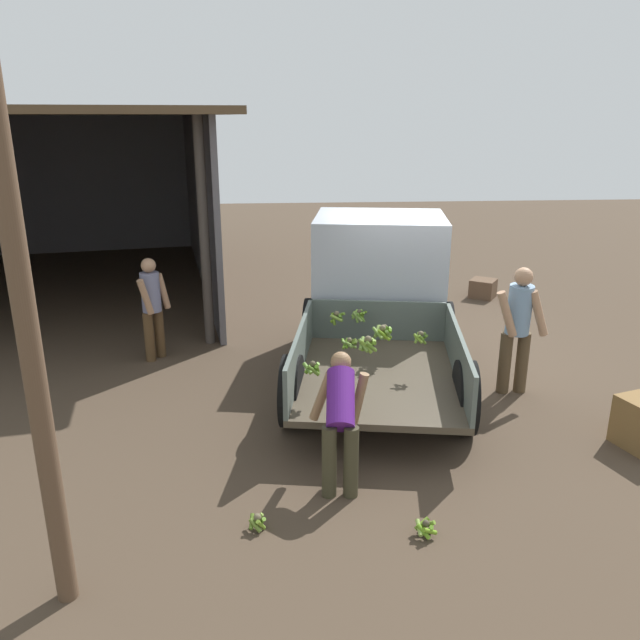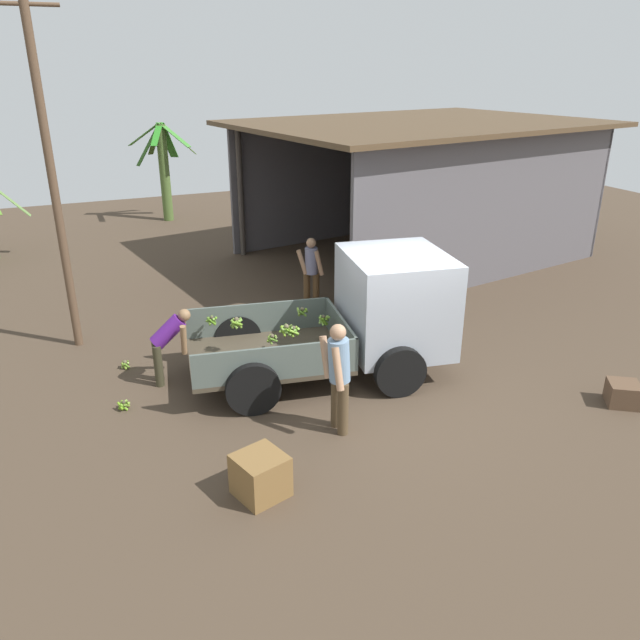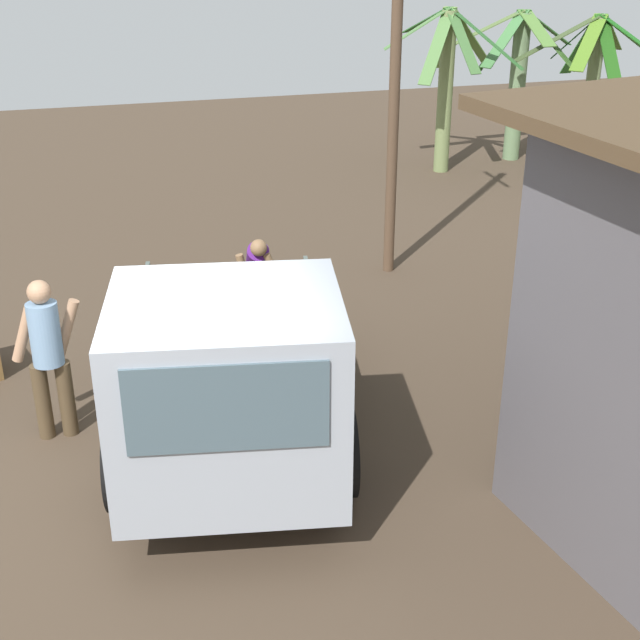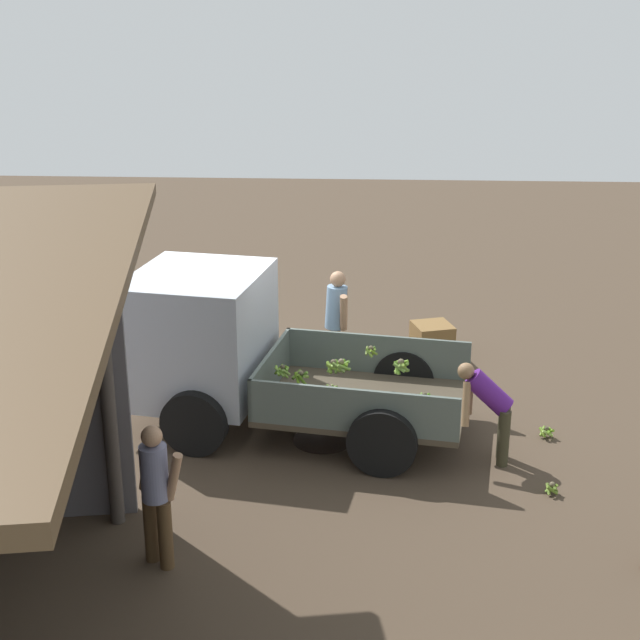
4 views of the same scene
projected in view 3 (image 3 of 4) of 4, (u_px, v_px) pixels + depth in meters
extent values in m
plane|color=#46372A|center=(169.00, 501.00, 8.29)|extent=(36.00, 36.00, 0.00)
cylinder|color=black|center=(259.00, 410.00, 9.76)|extent=(0.80, 0.80, 0.01)
cube|color=#473D2E|center=(230.00, 352.00, 9.98)|extent=(2.93, 2.38, 0.08)
cube|color=#535F58|center=(315.00, 322.00, 9.93)|extent=(2.61, 0.48, 0.57)
cube|color=#535F58|center=(141.00, 330.00, 9.76)|extent=(2.61, 0.48, 0.57)
cube|color=#535F58|center=(230.00, 383.00, 8.68)|extent=(0.37, 1.95, 0.57)
cube|color=#A4ACB7|center=(228.00, 391.00, 7.59)|extent=(1.98, 2.18, 1.69)
cube|color=#4C606B|center=(227.00, 409.00, 6.68)|extent=(0.28, 1.53, 0.74)
cylinder|color=black|center=(342.00, 451.00, 8.27)|extent=(0.89, 0.36, 0.87)
cylinder|color=black|center=(120.00, 463.00, 8.09)|extent=(0.89, 0.36, 0.87)
cylinder|color=black|center=(317.00, 335.00, 10.45)|extent=(0.89, 0.36, 0.87)
cylinder|color=black|center=(142.00, 343.00, 10.27)|extent=(0.89, 0.36, 0.87)
sphere|color=#4B4431|center=(288.00, 278.00, 10.60)|extent=(0.07, 0.07, 0.07)
cylinder|color=#7AAA46|center=(288.00, 285.00, 10.59)|extent=(0.09, 0.14, 0.15)
cylinder|color=#5A8E1F|center=(292.00, 284.00, 10.60)|extent=(0.12, 0.14, 0.14)
cylinder|color=olive|center=(293.00, 280.00, 10.66)|extent=(0.16, 0.11, 0.10)
cylinder|color=#527824|center=(287.00, 281.00, 10.67)|extent=(0.05, 0.15, 0.14)
cylinder|color=#4E811B|center=(284.00, 283.00, 10.63)|extent=(0.15, 0.07, 0.14)
sphere|color=#4C4431|center=(256.00, 353.00, 8.84)|extent=(0.07, 0.07, 0.07)
cylinder|color=#7AAA37|center=(259.00, 360.00, 8.80)|extent=(0.09, 0.17, 0.10)
cylinder|color=olive|center=(262.00, 359.00, 8.84)|extent=(0.16, 0.12, 0.11)
cylinder|color=olive|center=(260.00, 358.00, 8.89)|extent=(0.14, 0.08, 0.15)
cylinder|color=#7FA348|center=(258.00, 356.00, 8.91)|extent=(0.11, 0.15, 0.13)
cylinder|color=#71A539|center=(253.00, 357.00, 8.91)|extent=(0.07, 0.14, 0.15)
cylinder|color=#58821F|center=(251.00, 359.00, 8.88)|extent=(0.13, 0.09, 0.16)
cylinder|color=#5E8E22|center=(251.00, 360.00, 8.85)|extent=(0.14, 0.06, 0.15)
cylinder|color=#4F7718|center=(253.00, 360.00, 8.80)|extent=(0.13, 0.15, 0.11)
sphere|color=brown|center=(264.00, 339.00, 9.52)|extent=(0.07, 0.07, 0.07)
cylinder|color=#5B7D31|center=(266.00, 340.00, 9.59)|extent=(0.11, 0.16, 0.10)
cylinder|color=olive|center=(262.00, 341.00, 9.59)|extent=(0.06, 0.16, 0.11)
cylinder|color=#51751B|center=(258.00, 342.00, 9.54)|extent=(0.16, 0.09, 0.10)
cylinder|color=olive|center=(259.00, 345.00, 9.50)|extent=(0.16, 0.10, 0.11)
cylinder|color=olive|center=(263.00, 346.00, 9.48)|extent=(0.09, 0.16, 0.11)
cylinder|color=olive|center=(267.00, 346.00, 9.50)|extent=(0.09, 0.15, 0.13)
cylinder|color=#74A42F|center=(269.00, 345.00, 9.52)|extent=(0.14, 0.11, 0.13)
cylinder|color=#5A9720|center=(269.00, 341.00, 9.56)|extent=(0.16, 0.08, 0.10)
sphere|color=brown|center=(283.00, 332.00, 9.12)|extent=(0.07, 0.07, 0.07)
cylinder|color=#578429|center=(277.00, 337.00, 9.15)|extent=(0.16, 0.09, 0.14)
cylinder|color=#557A23|center=(280.00, 338.00, 9.08)|extent=(0.13, 0.16, 0.10)
cylinder|color=#6C9C1F|center=(286.00, 339.00, 9.12)|extent=(0.10, 0.14, 0.15)
cylinder|color=#55791E|center=(287.00, 337.00, 9.17)|extent=(0.14, 0.07, 0.16)
cylinder|color=olive|center=(282.00, 333.00, 9.20)|extent=(0.07, 0.17, 0.11)
sphere|color=brown|center=(224.00, 322.00, 9.45)|extent=(0.08, 0.08, 0.08)
cylinder|color=olive|center=(222.00, 325.00, 9.54)|extent=(0.06, 0.18, 0.16)
cylinder|color=#7AAA42|center=(218.00, 327.00, 9.49)|extent=(0.18, 0.11, 0.15)
cylinder|color=#659E24|center=(218.00, 329.00, 9.44)|extent=(0.18, 0.10, 0.16)
cylinder|color=#547B29|center=(225.00, 330.00, 9.42)|extent=(0.04, 0.18, 0.16)
cylinder|color=olive|center=(231.00, 327.00, 9.46)|extent=(0.19, 0.12, 0.13)
cylinder|color=olive|center=(230.00, 324.00, 9.52)|extent=(0.19, 0.13, 0.12)
sphere|color=#4A4330|center=(221.00, 329.00, 9.36)|extent=(0.09, 0.09, 0.09)
cylinder|color=#74A231|center=(225.00, 336.00, 9.35)|extent=(0.11, 0.17, 0.15)
cylinder|color=#7FA733|center=(228.00, 333.00, 9.38)|extent=(0.18, 0.08, 0.11)
cylinder|color=#79A040|center=(225.00, 333.00, 9.43)|extent=(0.15, 0.14, 0.15)
cylinder|color=#587B1B|center=(219.00, 333.00, 9.43)|extent=(0.10, 0.16, 0.16)
cylinder|color=#7BAF31|center=(215.00, 333.00, 9.38)|extent=(0.18, 0.08, 0.12)
cylinder|color=#7AAF42|center=(219.00, 337.00, 9.35)|extent=(0.13, 0.14, 0.16)
sphere|color=brown|center=(238.00, 279.00, 10.14)|extent=(0.09, 0.09, 0.09)
cylinder|color=#7EA73F|center=(238.00, 287.00, 10.13)|extent=(0.08, 0.15, 0.17)
cylinder|color=#5F9429|center=(241.00, 287.00, 10.14)|extent=(0.10, 0.15, 0.16)
cylinder|color=#77A342|center=(245.00, 284.00, 10.16)|extent=(0.18, 0.10, 0.13)
cylinder|color=olive|center=(243.00, 283.00, 10.21)|extent=(0.17, 0.13, 0.14)
cylinder|color=olive|center=(240.00, 283.00, 10.22)|extent=(0.11, 0.16, 0.16)
cylinder|color=olive|center=(235.00, 283.00, 10.21)|extent=(0.11, 0.16, 0.15)
cylinder|color=#5E8C1F|center=(232.00, 283.00, 10.15)|extent=(0.19, 0.07, 0.11)
cylinder|color=#83AD3A|center=(235.00, 287.00, 10.14)|extent=(0.14, 0.10, 0.17)
sphere|color=brown|center=(182.00, 307.00, 9.68)|extent=(0.07, 0.07, 0.07)
cylinder|color=#517D25|center=(177.00, 311.00, 9.68)|extent=(0.14, 0.04, 0.10)
cylinder|color=olive|center=(182.00, 312.00, 9.65)|extent=(0.05, 0.15, 0.10)
cylinder|color=#7CA538|center=(186.00, 312.00, 9.69)|extent=(0.12, 0.10, 0.13)
cylinder|color=olive|center=(185.00, 309.00, 9.74)|extent=(0.12, 0.12, 0.11)
cylinder|color=olive|center=(181.00, 310.00, 9.74)|extent=(0.07, 0.12, 0.13)
cylinder|color=#3F3833|center=(547.00, 326.00, 7.58)|extent=(0.16, 0.16, 3.57)
cylinder|color=brown|center=(396.00, 49.00, 12.05)|extent=(0.16, 0.16, 6.45)
cylinder|color=#748556|center=(591.00, 93.00, 18.12)|extent=(0.28, 0.28, 2.96)
cube|color=#205515|center=(609.00, 51.00, 17.29)|extent=(1.04, 0.36, 1.27)
cube|color=#1E691C|center=(639.00, 42.00, 17.38)|extent=(1.21, 1.38, 0.98)
cube|color=#3A7F32|center=(623.00, 31.00, 17.77)|extent=(0.30, 1.13, 0.71)
cube|color=#558135|center=(609.00, 32.00, 18.15)|extent=(1.08, 1.18, 0.85)
cube|color=#347730|center=(582.00, 45.00, 18.21)|extent=(1.10, 0.28, 1.32)
cube|color=#1C5019|center=(576.00, 37.00, 17.79)|extent=(0.68, 0.84, 0.90)
cube|color=#42542D|center=(558.00, 38.00, 17.57)|extent=(0.50, 1.68, 0.89)
cube|color=#517B23|center=(589.00, 42.00, 17.14)|extent=(1.13, 1.16, 0.92)
cylinder|color=#778952|center=(445.00, 93.00, 17.62)|extent=(0.30, 0.30, 3.14)
cube|color=#436E37|center=(463.00, 40.00, 16.74)|extent=(1.07, 0.39, 1.10)
cube|color=#2F652D|center=(487.00, 39.00, 16.90)|extent=(1.05, 1.31, 1.09)
cube|color=#5A853D|center=(470.00, 37.00, 17.53)|extent=(0.74, 1.24, 1.22)
cube|color=olive|center=(447.00, 39.00, 17.67)|extent=(1.09, 0.61, 1.31)
cube|color=#2A6129|center=(427.00, 20.00, 17.48)|extent=(1.20, 0.66, 0.60)
cube|color=#538245|center=(417.00, 29.00, 17.07)|extent=(0.49, 1.27, 0.79)
cube|color=#527D40|center=(437.00, 46.00, 16.80)|extent=(0.93, 0.94, 1.30)
cylinder|color=#6B895C|center=(517.00, 88.00, 18.51)|extent=(0.34, 0.34, 2.99)
cube|color=#527C36|center=(537.00, 28.00, 17.47)|extent=(1.16, 0.32, 0.57)
cube|color=#386326|center=(550.00, 40.00, 17.77)|extent=(1.05, 0.95, 1.10)
cube|color=#366C30|center=(547.00, 27.00, 18.22)|extent=(0.36, 1.22, 0.75)
cube|color=#244E1A|center=(522.00, 41.00, 18.68)|extent=(1.23, 0.84, 1.39)
cube|color=#20531D|center=(500.00, 42.00, 18.40)|extent=(0.94, 0.76, 1.33)
cube|color=#59743B|center=(488.00, 28.00, 17.96)|extent=(0.57, 1.44, 0.69)
cube|color=#427940|center=(505.00, 38.00, 17.53)|extent=(1.07, 1.33, 0.96)
cylinder|color=#4F3D28|center=(43.00, 401.00, 9.11)|extent=(0.16, 0.16, 0.84)
cylinder|color=#4F3D28|center=(67.00, 398.00, 9.17)|extent=(0.16, 0.16, 0.84)
cylinder|color=#7596B6|center=(45.00, 334.00, 8.84)|extent=(0.35, 0.31, 0.67)
sphere|color=tan|center=(39.00, 292.00, 8.67)|extent=(0.24, 0.24, 0.24)
cylinder|color=tan|center=(24.00, 333.00, 8.90)|extent=(0.11, 0.31, 0.62)
cylinder|color=tan|center=(67.00, 328.00, 9.00)|extent=(0.11, 0.31, 0.62)
cylinder|color=#383422|center=(265.00, 293.00, 11.73)|extent=(0.16, 0.16, 0.74)
cylinder|color=#383422|center=(249.00, 294.00, 11.70)|extent=(0.16, 0.16, 0.74)
cylinder|color=#541C7D|center=(257.00, 259.00, 11.27)|extent=(0.64, 0.34, 0.59)
sphere|color=#8C6746|center=(259.00, 248.00, 10.90)|extent=(0.21, 0.21, 0.21)
cylinder|color=#8C6746|center=(274.00, 273.00, 11.10)|extent=(0.13, 0.28, 0.55)
cylinder|color=#8C6746|center=(244.00, 275.00, 11.08)|extent=(0.12, 0.21, 0.56)
cylinder|color=#4E3720|center=(568.00, 421.00, 8.84)|extent=(0.21, 0.21, 0.76)
cylinder|color=#4E3720|center=(570.00, 411.00, 9.02)|extent=(0.21, 0.21, 0.76)
cylinder|color=slate|center=(578.00, 356.00, 8.64)|extent=(0.39, 0.39, 0.60)
sphere|color=tan|center=(583.00, 318.00, 8.46)|extent=(0.21, 0.21, 0.21)
cylinder|color=tan|center=(569.00, 366.00, 8.51)|extent=(0.25, 0.21, 0.57)
cylinder|color=tan|center=(571.00, 348.00, 8.83)|extent=(0.27, 0.23, 0.57)
sphere|color=#423C2B|center=(198.00, 295.00, 12.25)|extent=(0.06, 0.06, 0.06)
cylinder|color=#669D23|center=(200.00, 297.00, 12.31)|extent=(0.12, 0.14, 0.13)
cylinder|color=#66961F|center=(196.00, 297.00, 12.31)|extent=(0.09, 0.15, 0.11)
cylinder|color=#6CA429|center=(195.00, 299.00, 12.27)|extent=(0.13, 0.06, 0.14)
cylinder|color=olive|center=(197.00, 300.00, 12.22)|extent=(0.11, 0.14, 0.12)
cylinder|color=olive|center=(201.00, 299.00, 12.22)|extent=(0.09, 0.15, 0.11)
cylinder|color=#8EB24C|center=(203.00, 297.00, 12.28)|extent=(0.15, 0.04, 0.10)
sphere|color=brown|center=(306.00, 290.00, 12.42)|extent=(0.07, 0.07, 0.07)
cylinder|color=#597A25|center=(310.00, 293.00, 12.45)|extent=(0.14, 0.05, 0.11)
cylinder|color=#5A7628|center=(307.00, 292.00, 12.48)|extent=(0.09, 0.13, 0.13)
cylinder|color=olive|center=(304.00, 293.00, 12.46)|extent=(0.11, 0.10, 0.14)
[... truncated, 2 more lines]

